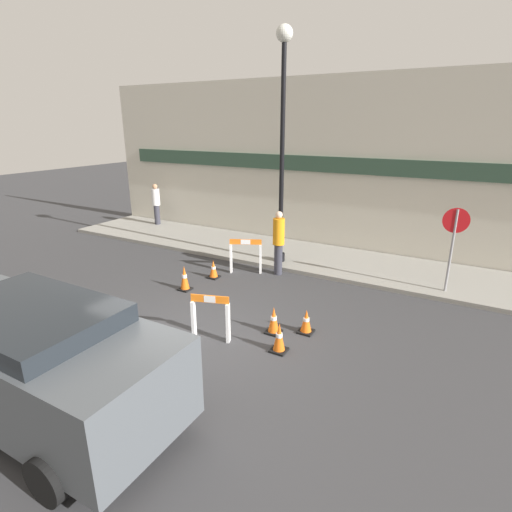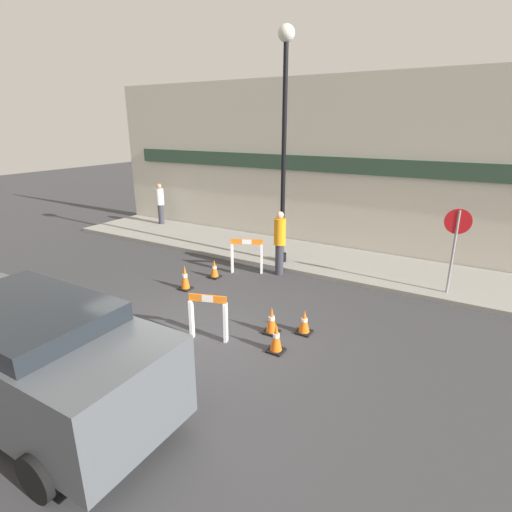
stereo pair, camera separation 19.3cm
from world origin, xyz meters
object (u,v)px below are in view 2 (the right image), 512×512
object	(u,v)px
stop_sign	(455,237)
person_pedestrian	(160,202)
parked_car_1	(31,352)
streetlamp_post	(284,121)
person_worker	(280,241)

from	to	relation	value
stop_sign	person_pedestrian	bearing A→B (deg)	-17.84
parked_car_1	streetlamp_post	bearing A→B (deg)	88.87
stop_sign	parked_car_1	bearing A→B (deg)	48.84
person_worker	stop_sign	bearing A→B (deg)	95.92
stop_sign	parked_car_1	size ratio (longest dim) A/B	0.46
streetlamp_post	stop_sign	world-z (taller)	streetlamp_post
stop_sign	parked_car_1	world-z (taller)	stop_sign
stop_sign	person_worker	bearing A→B (deg)	0.66
person_worker	person_pedestrian	size ratio (longest dim) A/B	1.10
stop_sign	person_worker	world-z (taller)	stop_sign
person_worker	parked_car_1	xyz separation A→B (m)	(-0.46, -6.81, -0.01)
person_worker	parked_car_1	size ratio (longest dim) A/B	0.40
person_worker	streetlamp_post	bearing A→B (deg)	-161.49
stop_sign	parked_car_1	xyz separation A→B (m)	(-4.73, -7.54, -0.54)
stop_sign	person_worker	xyz separation A→B (m)	(-4.27, -0.73, -0.53)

